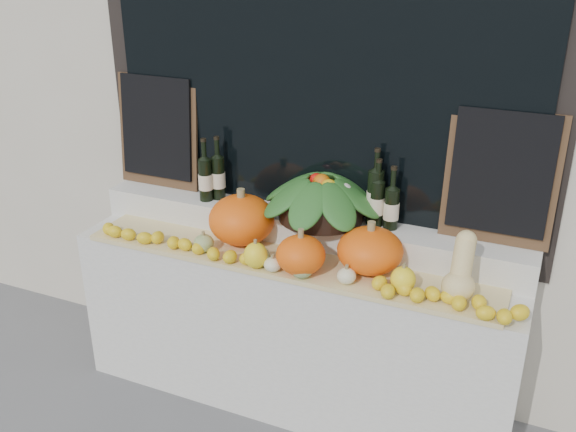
{
  "coord_description": "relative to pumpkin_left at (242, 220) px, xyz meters",
  "views": [
    {
      "loc": [
        1.13,
        -1.13,
        2.36
      ],
      "look_at": [
        0.0,
        1.45,
        1.12
      ],
      "focal_mm": 40.0,
      "sensor_mm": 36.0,
      "label": 1
    }
  ],
  "objects": [
    {
      "name": "lemon_heap",
      "position": [
        0.28,
        -0.21,
        -0.09
      ],
      "size": [
        2.2,
        0.16,
        0.06
      ],
      "primitive_type": null,
      "color": "yellow",
      "rests_on": "straw_bedding"
    },
    {
      "name": "produce_bowl",
      "position": [
        0.37,
        0.16,
        0.13
      ],
      "size": [
        0.65,
        0.65,
        0.25
      ],
      "color": "black",
      "rests_on": "rear_tier"
    },
    {
      "name": "rear_tier",
      "position": [
        0.28,
        0.18,
        -0.07
      ],
      "size": [
        2.3,
        0.25,
        0.16
      ],
      "primitive_type": "cube",
      "color": "silver",
      "rests_on": "display_sill"
    },
    {
      "name": "pumpkin_center",
      "position": [
        0.4,
        -0.18,
        -0.03
      ],
      "size": [
        0.24,
        0.24,
        0.18
      ],
      "primitive_type": "ellipsoid",
      "rotation": [
        0.0,
        0.0,
        -0.05
      ],
      "color": "#FF600D",
      "rests_on": "straw_bedding"
    },
    {
      "name": "straw_bedding",
      "position": [
        0.28,
        -0.1,
        -0.14
      ],
      "size": [
        2.1,
        0.32,
        0.02
      ],
      "primitive_type": "cube",
      "color": "tan",
      "rests_on": "display_sill"
    },
    {
      "name": "chalkboard_right",
      "position": [
        1.2,
        0.24,
        0.33
      ],
      "size": [
        0.5,
        0.08,
        0.62
      ],
      "rotation": [
        -0.09,
        0.0,
        0.0
      ],
      "color": "#4C331E",
      "rests_on": "rear_tier"
    },
    {
      "name": "display_sill",
      "position": [
        0.28,
        0.03,
        -0.59
      ],
      "size": [
        2.3,
        0.55,
        0.88
      ],
      "primitive_type": "cube",
      "color": "silver",
      "rests_on": "ground"
    },
    {
      "name": "wine_bottle_tall",
      "position": [
        0.63,
        0.21,
        0.15
      ],
      "size": [
        0.08,
        0.08,
        0.39
      ],
      "color": "black",
      "rests_on": "rear_tier"
    },
    {
      "name": "butternut_squash",
      "position": [
        1.11,
        -0.1,
        -0.0
      ],
      "size": [
        0.14,
        0.21,
        0.29
      ],
      "color": "#E4CA86",
      "rests_on": "straw_bedding"
    },
    {
      "name": "decorative_gourds",
      "position": [
        0.36,
        -0.19,
        -0.07
      ],
      "size": [
        1.11,
        0.18,
        0.15
      ],
      "color": "#39691F",
      "rests_on": "straw_bedding"
    },
    {
      "name": "pumpkin_left",
      "position": [
        0.0,
        0.0,
        0.0
      ],
      "size": [
        0.37,
        0.37,
        0.25
      ],
      "primitive_type": "ellipsoid",
      "rotation": [
        0.0,
        0.0,
        -0.1
      ],
      "color": "#FF600D",
      "rests_on": "straw_bedding"
    },
    {
      "name": "wine_bottle_near_right",
      "position": [
        0.65,
        0.19,
        0.13
      ],
      "size": [
        0.08,
        0.08,
        0.34
      ],
      "color": "black",
      "rests_on": "rear_tier"
    },
    {
      "name": "wine_bottle_far_left",
      "position": [
        -0.29,
        0.14,
        0.13
      ],
      "size": [
        0.08,
        0.08,
        0.34
      ],
      "color": "black",
      "rests_on": "rear_tier"
    },
    {
      "name": "pumpkin_right",
      "position": [
        0.69,
        -0.03,
        -0.02
      ],
      "size": [
        0.38,
        0.38,
        0.21
      ],
      "primitive_type": "ellipsoid",
      "rotation": [
        0.0,
        0.0,
        -0.27
      ],
      "color": "#FF600D",
      "rests_on": "straw_bedding"
    },
    {
      "name": "wine_bottle_far_right",
      "position": [
        0.72,
        0.19,
        0.12
      ],
      "size": [
        0.08,
        0.08,
        0.32
      ],
      "color": "black",
      "rests_on": "rear_tier"
    },
    {
      "name": "chalkboard_left",
      "position": [
        -0.64,
        0.24,
        0.33
      ],
      "size": [
        0.5,
        0.08,
        0.62
      ],
      "rotation": [
        -0.09,
        0.0,
        0.0
      ],
      "color": "#4C331E",
      "rests_on": "rear_tier"
    },
    {
      "name": "wine_bottle_near_left",
      "position": [
        -0.24,
        0.19,
        0.13
      ],
      "size": [
        0.08,
        0.08,
        0.35
      ],
      "color": "black",
      "rests_on": "rear_tier"
    }
  ]
}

